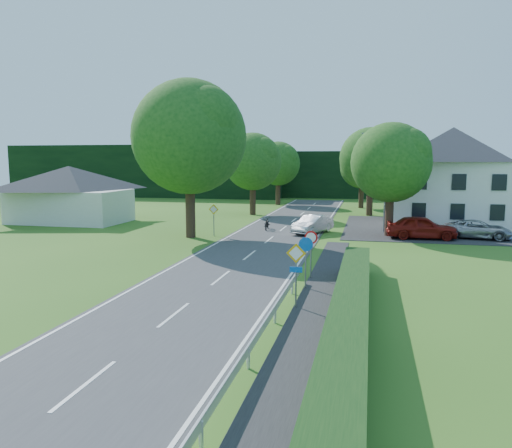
% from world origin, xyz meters
% --- Properties ---
extents(ground, '(160.00, 160.00, 0.00)m').
position_xyz_m(ground, '(0.00, 0.00, 0.00)').
color(ground, '#315B1A').
rests_on(ground, ground).
extents(road, '(7.00, 80.00, 0.04)m').
position_xyz_m(road, '(0.00, 20.00, 0.02)').
color(road, '#3A3A3D').
rests_on(road, ground).
extents(footpath, '(1.50, 44.00, 0.04)m').
position_xyz_m(footpath, '(4.95, 2.00, 0.02)').
color(footpath, black).
rests_on(footpath, ground).
extents(parking_pad, '(14.00, 16.00, 0.04)m').
position_xyz_m(parking_pad, '(12.00, 33.00, 0.02)').
color(parking_pad, black).
rests_on(parking_pad, ground).
extents(line_edge_left, '(0.12, 80.00, 0.01)m').
position_xyz_m(line_edge_left, '(-3.25, 20.00, 0.04)').
color(line_edge_left, white).
rests_on(line_edge_left, road).
extents(line_edge_right, '(0.12, 80.00, 0.01)m').
position_xyz_m(line_edge_right, '(3.25, 20.00, 0.04)').
color(line_edge_right, white).
rests_on(line_edge_right, road).
extents(line_centre, '(0.12, 80.00, 0.01)m').
position_xyz_m(line_centre, '(0.00, 20.00, 0.04)').
color(line_centre, white).
rests_on(line_centre, road).
extents(guardrail, '(0.12, 26.00, 0.69)m').
position_xyz_m(guardrail, '(3.85, -1.00, 0.34)').
color(guardrail, silver).
rests_on(guardrail, ground).
extents(hedge_right, '(1.20, 30.00, 1.30)m').
position_xyz_m(hedge_right, '(6.50, 0.00, 0.65)').
color(hedge_right, black).
rests_on(hedge_right, ground).
extents(tree_main, '(9.40, 9.40, 11.64)m').
position_xyz_m(tree_main, '(-6.00, 24.00, 5.82)').
color(tree_main, '#194815').
rests_on(tree_main, ground).
extents(tree_left_far, '(7.00, 7.00, 8.58)m').
position_xyz_m(tree_left_far, '(-5.00, 40.00, 4.29)').
color(tree_left_far, '#194815').
rests_on(tree_left_far, ground).
extents(tree_right_far, '(7.40, 7.40, 9.09)m').
position_xyz_m(tree_right_far, '(7.00, 42.00, 4.54)').
color(tree_right_far, '#194815').
rests_on(tree_right_far, ground).
extents(tree_left_back, '(6.60, 6.60, 8.07)m').
position_xyz_m(tree_left_back, '(-4.50, 52.00, 4.04)').
color(tree_left_back, '#194815').
rests_on(tree_left_back, ground).
extents(tree_right_back, '(6.20, 6.20, 7.56)m').
position_xyz_m(tree_right_back, '(6.00, 50.00, 3.78)').
color(tree_right_back, '#194815').
rests_on(tree_right_back, ground).
extents(tree_right_mid, '(7.00, 7.00, 8.58)m').
position_xyz_m(tree_right_mid, '(8.50, 28.00, 4.29)').
color(tree_right_mid, '#194815').
rests_on(tree_right_mid, ground).
extents(treeline_left, '(44.00, 6.00, 8.00)m').
position_xyz_m(treeline_left, '(-28.00, 62.00, 4.00)').
color(treeline_left, black).
rests_on(treeline_left, ground).
extents(treeline_right, '(30.00, 5.00, 7.00)m').
position_xyz_m(treeline_right, '(8.00, 66.00, 3.50)').
color(treeline_right, black).
rests_on(treeline_right, ground).
extents(bungalow_left, '(11.00, 6.50, 5.20)m').
position_xyz_m(bungalow_left, '(-20.00, 30.00, 2.71)').
color(bungalow_left, silver).
rests_on(bungalow_left, ground).
extents(house_white, '(10.60, 8.40, 8.60)m').
position_xyz_m(house_white, '(14.00, 36.00, 4.41)').
color(house_white, white).
rests_on(house_white, ground).
extents(streetlight, '(2.03, 0.18, 8.00)m').
position_xyz_m(streetlight, '(8.06, 30.00, 4.46)').
color(streetlight, slate).
rests_on(streetlight, ground).
extents(sign_priority_right, '(0.78, 0.09, 2.59)m').
position_xyz_m(sign_priority_right, '(4.30, 7.98, 1.80)').
color(sign_priority_right, slate).
rests_on(sign_priority_right, ground).
extents(sign_roundabout, '(0.64, 0.08, 2.37)m').
position_xyz_m(sign_roundabout, '(4.30, 10.98, 1.67)').
color(sign_roundabout, slate).
rests_on(sign_roundabout, ground).
extents(sign_speed_limit, '(0.64, 0.11, 2.37)m').
position_xyz_m(sign_speed_limit, '(4.30, 12.97, 1.77)').
color(sign_speed_limit, slate).
rests_on(sign_speed_limit, ground).
extents(sign_priority_left, '(0.78, 0.09, 2.44)m').
position_xyz_m(sign_priority_left, '(-4.50, 24.98, 1.72)').
color(sign_priority_left, slate).
rests_on(sign_priority_left, ground).
extents(moving_car, '(3.09, 4.58, 1.43)m').
position_xyz_m(moving_car, '(2.70, 27.84, 0.75)').
color(moving_car, silver).
rests_on(moving_car, road).
extents(motorcycle, '(0.90, 2.11, 1.08)m').
position_xyz_m(motorcycle, '(-1.20, 29.08, 0.58)').
color(motorcycle, black).
rests_on(motorcycle, road).
extents(parked_car_red, '(5.08, 2.22, 1.70)m').
position_xyz_m(parked_car_red, '(10.78, 26.93, 0.89)').
color(parked_car_red, maroon).
rests_on(parked_car_red, parking_pad).
extents(parked_car_silver_a, '(4.53, 2.15, 1.43)m').
position_xyz_m(parked_car_silver_a, '(10.83, 33.33, 0.76)').
color(parked_car_silver_a, '#B7B7BC').
rests_on(parked_car_silver_a, parking_pad).
extents(parked_car_silver_b, '(5.13, 3.00, 1.34)m').
position_xyz_m(parked_car_silver_b, '(14.83, 28.00, 0.71)').
color(parked_car_silver_b, '#9C9DA3').
rests_on(parked_car_silver_b, parking_pad).
extents(parasol, '(3.13, 3.16, 2.19)m').
position_xyz_m(parasol, '(10.33, 35.00, 1.13)').
color(parasol, red).
rests_on(parasol, parking_pad).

